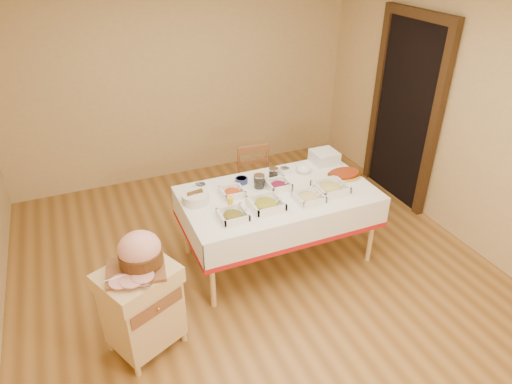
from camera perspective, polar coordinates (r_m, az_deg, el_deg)
room_shell at (r=3.71m, az=0.84°, el=4.08°), size 5.00×5.00×5.00m
doorway at (r=5.62m, az=18.20°, el=9.81°), size 0.09×1.10×2.20m
dining_table at (r=4.40m, az=2.77°, el=-1.86°), size 1.82×1.02×0.76m
butcher_cart at (r=3.69m, az=-14.07°, el=-13.54°), size 0.68×0.64×0.77m
dining_chair at (r=5.07m, az=0.13°, el=0.88°), size 0.42×0.40×0.87m
ham_on_board at (r=3.43m, az=-14.38°, el=-7.45°), size 0.45×0.43×0.30m
serving_dish_a at (r=3.92m, az=-2.90°, el=-2.94°), size 0.24×0.23×0.10m
serving_dish_b at (r=4.06m, az=1.27°, el=-1.52°), size 0.28×0.28×0.12m
serving_dish_c at (r=4.20m, az=6.64°, el=-0.67°), size 0.24×0.24×0.10m
serving_dish_d at (r=4.38m, az=9.32°, el=0.56°), size 0.29×0.29×0.11m
serving_dish_e at (r=4.26m, az=-2.98°, el=-0.02°), size 0.22×0.21×0.10m
serving_dish_f at (r=4.38m, az=2.84°, el=0.88°), size 0.22×0.21×0.10m
small_bowl_left at (r=4.38m, az=-6.96°, el=0.69°), size 0.12×0.12×0.06m
small_bowl_mid at (r=4.46m, az=-1.83°, el=1.50°), size 0.12×0.12×0.05m
small_bowl_right at (r=4.65m, az=3.57°, el=2.74°), size 0.12×0.12×0.06m
bowl_white_imported at (r=4.50m, az=0.51°, el=1.61°), size 0.18×0.18×0.04m
bowl_small_imported at (r=4.69m, az=5.97°, el=2.77°), size 0.20×0.20×0.05m
preserve_jar_left at (r=4.37m, az=0.39°, el=1.27°), size 0.11×0.11×0.13m
preserve_jar_right at (r=4.52m, az=2.19°, el=2.23°), size 0.10×0.10×0.12m
mustard_bottle at (r=4.01m, az=-3.24°, el=-1.41°), size 0.05×0.05×0.16m
bread_basket at (r=4.17m, az=-7.58°, el=-0.71°), size 0.25×0.25×0.11m
plate_stack at (r=4.90m, az=8.53°, el=4.38°), size 0.25×0.25×0.12m
brass_platter at (r=4.67m, az=11.01°, el=2.19°), size 0.36×0.26×0.05m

